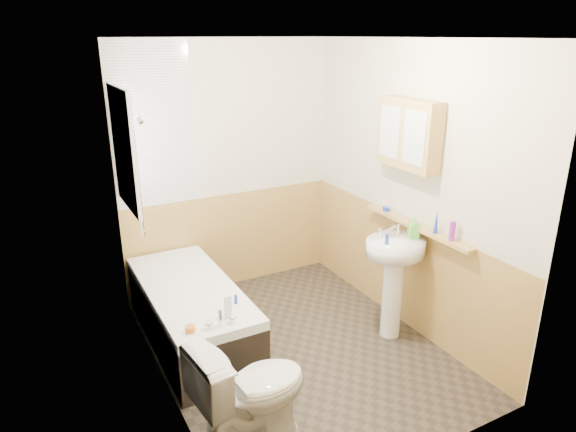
# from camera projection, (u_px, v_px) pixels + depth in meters

# --- Properties ---
(floor) EXTENTS (2.80, 2.80, 0.00)m
(floor) POSITION_uv_depth(u_px,v_px,m) (296.00, 348.00, 4.37)
(floor) COLOR #2A251E
(floor) RESTS_ON ground
(ceiling) EXTENTS (2.80, 2.80, 0.00)m
(ceiling) POSITION_uv_depth(u_px,v_px,m) (298.00, 38.00, 3.53)
(ceiling) COLOR white
(ceiling) RESTS_ON ground
(wall_back) EXTENTS (2.20, 0.02, 2.50)m
(wall_back) POSITION_uv_depth(u_px,v_px,m) (228.00, 169.00, 5.12)
(wall_back) COLOR beige
(wall_back) RESTS_ON ground
(wall_front) EXTENTS (2.20, 0.02, 2.50)m
(wall_front) POSITION_uv_depth(u_px,v_px,m) (424.00, 283.00, 2.78)
(wall_front) COLOR beige
(wall_front) RESTS_ON ground
(wall_left) EXTENTS (0.02, 2.80, 2.50)m
(wall_left) POSITION_uv_depth(u_px,v_px,m) (154.00, 235.00, 3.45)
(wall_left) COLOR beige
(wall_left) RESTS_ON ground
(wall_right) EXTENTS (0.02, 2.80, 2.50)m
(wall_right) POSITION_uv_depth(u_px,v_px,m) (409.00, 190.00, 4.44)
(wall_right) COLOR beige
(wall_right) RESTS_ON ground
(wainscot_right) EXTENTS (0.01, 2.80, 1.00)m
(wainscot_right) POSITION_uv_depth(u_px,v_px,m) (401.00, 269.00, 4.68)
(wainscot_right) COLOR tan
(wainscot_right) RESTS_ON wall_right
(wainscot_front) EXTENTS (2.20, 0.01, 1.00)m
(wainscot_front) POSITION_uv_depth(u_px,v_px,m) (410.00, 395.00, 3.05)
(wainscot_front) COLOR tan
(wainscot_front) RESTS_ON wall_front
(wainscot_back) EXTENTS (2.20, 0.01, 1.00)m
(wainscot_back) POSITION_uv_depth(u_px,v_px,m) (232.00, 240.00, 5.35)
(wainscot_back) COLOR tan
(wainscot_back) RESTS_ON wall_back
(tile_cladding_left) EXTENTS (0.01, 2.80, 2.50)m
(tile_cladding_left) POSITION_uv_depth(u_px,v_px,m) (157.00, 234.00, 3.46)
(tile_cladding_left) COLOR white
(tile_cladding_left) RESTS_ON wall_left
(tile_return_back) EXTENTS (0.75, 0.01, 1.50)m
(tile_return_back) POSITION_uv_depth(u_px,v_px,m) (152.00, 125.00, 4.61)
(tile_return_back) COLOR white
(tile_return_back) RESTS_ON wall_back
(window) EXTENTS (0.03, 0.79, 0.99)m
(window) POSITION_uv_depth(u_px,v_px,m) (125.00, 149.00, 4.13)
(window) COLOR white
(window) RESTS_ON wall_left
(bathtub) EXTENTS (0.70, 1.64, 0.66)m
(bathtub) POSITION_uv_depth(u_px,v_px,m) (192.00, 312.00, 4.40)
(bathtub) COLOR black
(bathtub) RESTS_ON floor
(shower_riser) EXTENTS (0.10, 0.07, 1.11)m
(shower_riser) POSITION_uv_depth(u_px,v_px,m) (138.00, 157.00, 3.86)
(shower_riser) COLOR silver
(shower_riser) RESTS_ON wall_left
(toilet) EXTENTS (0.81, 0.51, 0.75)m
(toilet) POSITION_uv_depth(u_px,v_px,m) (251.00, 392.00, 3.26)
(toilet) COLOR white
(toilet) RESTS_ON floor
(sink) EXTENTS (0.53, 0.43, 1.03)m
(sink) POSITION_uv_depth(u_px,v_px,m) (394.00, 268.00, 4.36)
(sink) COLOR white
(sink) RESTS_ON floor
(pine_shelf) EXTENTS (0.10, 1.23, 0.03)m
(pine_shelf) POSITION_uv_depth(u_px,v_px,m) (416.00, 226.00, 4.33)
(pine_shelf) COLOR tan
(pine_shelf) RESTS_ON wall_right
(medicine_cabinet) EXTENTS (0.16, 0.63, 0.57)m
(medicine_cabinet) POSITION_uv_depth(u_px,v_px,m) (409.00, 134.00, 4.19)
(medicine_cabinet) COLOR tan
(medicine_cabinet) RESTS_ON wall_right
(foam_can) EXTENTS (0.05, 0.05, 0.16)m
(foam_can) POSITION_uv_depth(u_px,v_px,m) (452.00, 231.00, 3.97)
(foam_can) COLOR purple
(foam_can) RESTS_ON pine_shelf
(green_bottle) EXTENTS (0.04, 0.04, 0.20)m
(green_bottle) POSITION_uv_depth(u_px,v_px,m) (436.00, 222.00, 4.10)
(green_bottle) COLOR #19339E
(green_bottle) RESTS_ON pine_shelf
(black_jar) EXTENTS (0.07, 0.07, 0.04)m
(black_jar) POSITION_uv_depth(u_px,v_px,m) (386.00, 209.00, 4.65)
(black_jar) COLOR #19339E
(black_jar) RESTS_ON pine_shelf
(soap_bottle) EXTENTS (0.15, 0.20, 0.08)m
(soap_bottle) POSITION_uv_depth(u_px,v_px,m) (413.00, 233.00, 4.29)
(soap_bottle) COLOR #59C647
(soap_bottle) RESTS_ON sink
(clear_bottle) EXTENTS (0.03, 0.03, 0.09)m
(clear_bottle) POSITION_uv_depth(u_px,v_px,m) (387.00, 239.00, 4.16)
(clear_bottle) COLOR #19339E
(clear_bottle) RESTS_ON sink
(blue_gel) EXTENTS (0.06, 0.05, 0.18)m
(blue_gel) POSITION_uv_depth(u_px,v_px,m) (228.00, 307.00, 3.81)
(blue_gel) COLOR silver
(blue_gel) RESTS_ON bathtub
(cream_jar) EXTENTS (0.09, 0.09, 0.04)m
(cream_jar) POSITION_uv_depth(u_px,v_px,m) (190.00, 329.00, 3.64)
(cream_jar) COLOR orange
(cream_jar) RESTS_ON bathtub
(orange_bottle) EXTENTS (0.03, 0.03, 0.07)m
(orange_bottle) POSITION_uv_depth(u_px,v_px,m) (236.00, 299.00, 4.02)
(orange_bottle) COLOR #19339E
(orange_bottle) RESTS_ON bathtub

